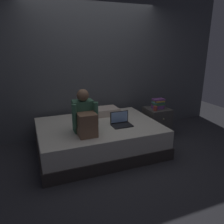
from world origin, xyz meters
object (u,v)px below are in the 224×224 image
(clothes_pile, at_px, (115,110))
(pillow, at_px, (103,112))
(bed, at_px, (99,137))
(person_sitting, at_px, (85,117))
(nightstand, at_px, (157,122))
(mug, at_px, (155,108))
(book_stack, at_px, (158,104))
(laptop, at_px, (121,122))

(clothes_pile, bearing_deg, pillow, -172.92)
(bed, relative_size, person_sitting, 3.05)
(pillow, xyz_separation_m, clothes_pile, (0.25, 0.03, -0.01))
(nightstand, distance_m, mug, 0.37)
(nightstand, xyz_separation_m, clothes_pile, (-0.81, 0.25, 0.26))
(pillow, distance_m, book_stack, 1.09)
(bed, distance_m, mug, 1.23)
(laptop, bearing_deg, clothes_pile, 76.22)
(person_sitting, bearing_deg, mug, 14.88)
(nightstand, distance_m, pillow, 1.12)
(pillow, xyz_separation_m, book_stack, (1.07, -0.22, 0.10))
(pillow, bearing_deg, bed, -117.95)
(person_sitting, height_order, book_stack, person_sitting)
(bed, xyz_separation_m, pillow, (0.24, 0.45, 0.31))
(pillow, bearing_deg, mug, -20.01)
(bed, height_order, laptop, laptop)
(laptop, height_order, mug, laptop)
(nightstand, xyz_separation_m, laptop, (-0.97, -0.41, 0.26))
(bed, bearing_deg, person_sitting, -137.14)
(nightstand, height_order, clothes_pile, clothes_pile)
(book_stack, relative_size, mug, 2.52)
(clothes_pile, bearing_deg, laptop, -103.78)
(person_sitting, bearing_deg, pillow, 53.48)
(laptop, bearing_deg, nightstand, 22.96)
(pillow, relative_size, clothes_pile, 2.21)
(nightstand, bearing_deg, clothes_pile, 162.79)
(bed, distance_m, pillow, 0.60)
(book_stack, height_order, clothes_pile, book_stack)
(person_sitting, height_order, clothes_pile, person_sitting)
(laptop, relative_size, pillow, 0.57)
(clothes_pile, bearing_deg, bed, -135.58)
(bed, height_order, pillow, pillow)
(book_stack, xyz_separation_m, clothes_pile, (-0.81, 0.26, -0.12))
(nightstand, distance_m, person_sitting, 1.74)
(person_sitting, distance_m, laptop, 0.67)
(person_sitting, height_order, mug, person_sitting)
(mug, height_order, clothes_pile, mug)
(pillow, height_order, clothes_pile, pillow)
(person_sitting, xyz_separation_m, laptop, (0.63, 0.10, -0.20))
(nightstand, relative_size, person_sitting, 0.84)
(nightstand, distance_m, clothes_pile, 0.88)
(pillow, bearing_deg, book_stack, -11.91)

